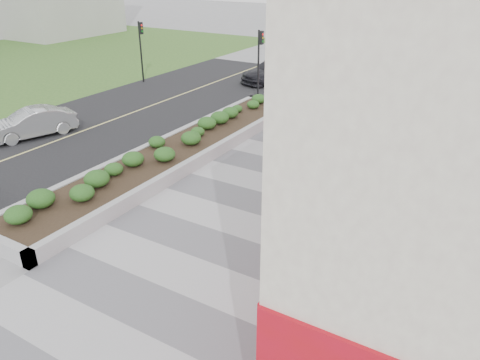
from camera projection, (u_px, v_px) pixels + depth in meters
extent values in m
plane|color=gray|center=(184.00, 278.00, 13.08)|extent=(160.00, 160.00, 0.00)
cube|color=#A8A8AD|center=(239.00, 230.00, 15.40)|extent=(8.00, 36.00, 0.01)
cube|color=#B20D13|center=(413.00, 153.00, 17.55)|extent=(0.12, 24.00, 3.00)
cube|color=#9E9EA0|center=(0.00, 246.00, 14.08)|extent=(3.00, 0.30, 0.55)
cube|color=#9E9EA0|center=(271.00, 104.00, 27.80)|extent=(3.00, 0.30, 0.55)
cube|color=#9E9EA0|center=(156.00, 146.00, 21.56)|extent=(0.30, 18.00, 0.55)
cube|color=#9E9EA0|center=(205.00, 157.00, 20.31)|extent=(0.30, 18.00, 0.55)
cube|color=#2D2116|center=(180.00, 152.00, 20.95)|extent=(2.40, 17.40, 0.50)
cube|color=black|center=(80.00, 132.00, 24.07)|extent=(10.00, 40.00, 0.00)
cylinder|color=black|center=(258.00, 65.00, 29.13)|extent=(0.12, 0.12, 4.20)
cube|color=black|center=(261.00, 38.00, 28.34)|extent=(0.18, 0.28, 0.80)
cylinder|color=black|center=(141.00, 52.00, 33.01)|extent=(0.12, 0.12, 4.20)
cube|color=black|center=(141.00, 28.00, 32.22)|extent=(0.18, 0.28, 0.80)
cylinder|color=#595654|center=(252.00, 234.00, 15.17)|extent=(0.44, 0.44, 0.01)
cube|color=black|center=(291.00, 187.00, 18.13)|extent=(0.42, 0.75, 0.02)
imported|color=#27272C|center=(292.00, 171.00, 17.83)|extent=(0.56, 0.44, 1.36)
sphere|color=blue|center=(293.00, 156.00, 17.55)|extent=(0.23, 0.23, 0.23)
imported|color=#B3B7BC|center=(32.00, 123.00, 23.21)|extent=(2.79, 4.48, 1.39)
imported|color=black|center=(274.00, 71.00, 33.74)|extent=(3.64, 5.77, 1.56)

